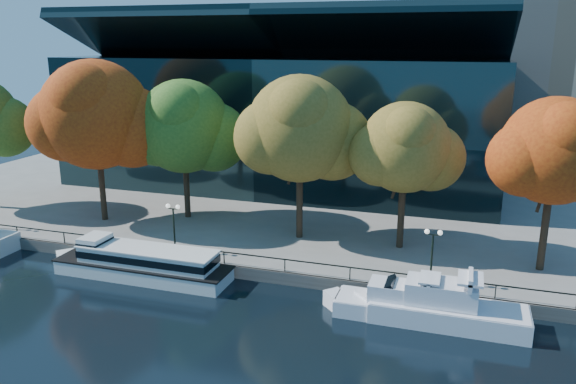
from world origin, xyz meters
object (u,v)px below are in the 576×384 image
(tree_3, at_px, (302,131))
(tree_5, at_px, (557,154))
(tour_boat, at_px, (138,261))
(tree_2, at_px, (185,129))
(lamp_1, at_px, (173,217))
(cruiser_far, at_px, (441,306))
(lamp_2, at_px, (433,244))
(tree_1, at_px, (97,117))
(cruiser_near, at_px, (403,304))
(tree_4, at_px, (407,150))

(tree_3, xyz_separation_m, tree_5, (19.56, -1.34, -0.46))
(tour_boat, bearing_deg, tree_2, 98.85)
(lamp_1, bearing_deg, cruiser_far, -10.45)
(tree_3, bearing_deg, lamp_1, -144.77)
(tree_5, relative_size, lamp_2, 3.25)
(cruiser_far, height_order, tree_1, tree_1)
(cruiser_near, height_order, cruiser_far, cruiser_far)
(tree_1, distance_m, tree_2, 8.08)
(cruiser_near, distance_m, tree_1, 32.69)
(tree_4, bearing_deg, tree_2, 174.31)
(tree_2, bearing_deg, tree_5, -6.52)
(tree_5, bearing_deg, tree_3, 176.07)
(tour_boat, height_order, cruiser_near, cruiser_near)
(tree_3, bearing_deg, tree_5, -3.93)
(cruiser_near, xyz_separation_m, lamp_2, (1.46, 4.05, 3.00))
(cruiser_far, xyz_separation_m, lamp_2, (-0.96, 3.98, 2.81))
(tree_2, distance_m, tree_3, 12.44)
(cruiser_near, distance_m, tree_3, 17.37)
(tree_2, bearing_deg, cruiser_near, -29.63)
(cruiser_near, distance_m, cruiser_far, 2.42)
(cruiser_near, height_order, lamp_2, lamp_2)
(cruiser_near, xyz_separation_m, tree_5, (9.42, 9.08, 9.04))
(cruiser_near, bearing_deg, lamp_2, 70.22)
(tree_1, relative_size, tree_3, 1.08)
(tree_3, relative_size, lamp_2, 3.53)
(lamp_1, bearing_deg, tree_1, 152.73)
(tour_boat, height_order, cruiser_far, cruiser_far)
(tour_boat, xyz_separation_m, tree_2, (-1.89, 12.14, 8.55))
(cruiser_near, relative_size, cruiser_far, 0.96)
(lamp_2, bearing_deg, cruiser_far, -76.48)
(tour_boat, relative_size, tree_4, 1.27)
(tree_1, height_order, tree_2, tree_1)
(cruiser_near, xyz_separation_m, tree_1, (-29.65, 9.46, 10.01))
(tree_3, bearing_deg, tree_2, 169.38)
(tree_4, bearing_deg, tree_5, -8.15)
(tree_1, bearing_deg, lamp_1, -27.27)
(lamp_1, bearing_deg, tour_boat, -110.46)
(tree_3, bearing_deg, tour_boat, -136.32)
(cruiser_near, bearing_deg, cruiser_far, 1.77)
(cruiser_far, bearing_deg, lamp_1, 169.55)
(cruiser_near, distance_m, tree_4, 13.62)
(tree_1, distance_m, tree_5, 39.08)
(lamp_1, bearing_deg, tree_5, 9.97)
(cruiser_near, bearing_deg, tree_1, 162.30)
(tree_1, xyz_separation_m, tree_2, (7.30, 3.25, -1.18))
(tree_2, bearing_deg, cruiser_far, -27.03)
(cruiser_near, height_order, tree_5, tree_5)
(cruiser_far, relative_size, lamp_1, 2.79)
(lamp_2, bearing_deg, lamp_1, 180.00)
(tree_3, bearing_deg, tree_4, 1.32)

